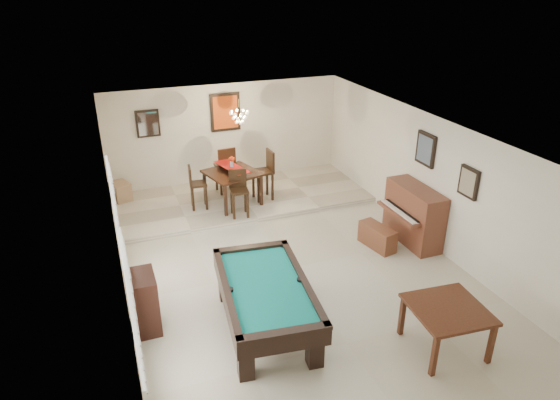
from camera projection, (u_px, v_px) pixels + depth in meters
ground_plane at (291, 268)px, 9.41m from camera, size 6.00×9.00×0.02m
wall_back at (226, 135)px, 12.69m from camera, size 6.00×0.04×2.60m
wall_front at (458, 383)px, 5.03m from camera, size 6.00×0.04×2.60m
wall_left at (116, 234)px, 7.90m from camera, size 0.04×9.00×2.60m
wall_right at (433, 183)px, 9.82m from camera, size 0.04×9.00×2.60m
ceiling at (293, 135)px, 8.32m from camera, size 6.00×9.00×0.04m
dining_step at (242, 198)px, 12.14m from camera, size 6.00×2.50×0.12m
window_left_front at (131, 308)px, 5.99m from camera, size 0.06×1.00×1.70m
window_left_rear at (115, 213)px, 8.38m from camera, size 0.06×1.00×1.70m
pool_table at (266, 307)px, 7.66m from camera, size 1.55×2.50×0.79m
square_table at (445, 328)px, 7.27m from camera, size 1.12×1.12×0.72m
upright_piano at (408, 216)px, 10.07m from camera, size 0.80×1.42×1.19m
piano_bench at (377, 237)px, 10.03m from camera, size 0.48×0.87×0.46m
apothecary_chest at (143, 302)px, 7.63m from camera, size 0.42×0.63×0.95m
dining_table at (233, 185)px, 11.56m from camera, size 1.34×1.34×0.90m
flower_vase at (232, 162)px, 11.32m from camera, size 0.16×0.16×0.27m
dining_chair_south at (239, 194)px, 10.93m from camera, size 0.43×0.43×1.04m
dining_chair_north at (225, 169)px, 12.14m from camera, size 0.47×0.47×1.17m
dining_chair_west at (198, 187)px, 11.32m from camera, size 0.42×0.42×1.01m
dining_chair_east at (263, 175)px, 11.74m from camera, size 0.45×0.45×1.19m
corner_bench at (121, 191)px, 11.83m from camera, size 0.52×0.58×0.43m
chandelier at (239, 112)px, 11.20m from camera, size 0.44×0.44×0.60m
back_painting at (225, 112)px, 12.40m from camera, size 0.75×0.06×0.95m
back_mirror at (148, 124)px, 11.83m from camera, size 0.55×0.06×0.65m
right_picture_upper at (426, 149)px, 9.81m from camera, size 0.06×0.55×0.65m
right_picture_lower at (469, 182)px, 8.79m from camera, size 0.06×0.45×0.55m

